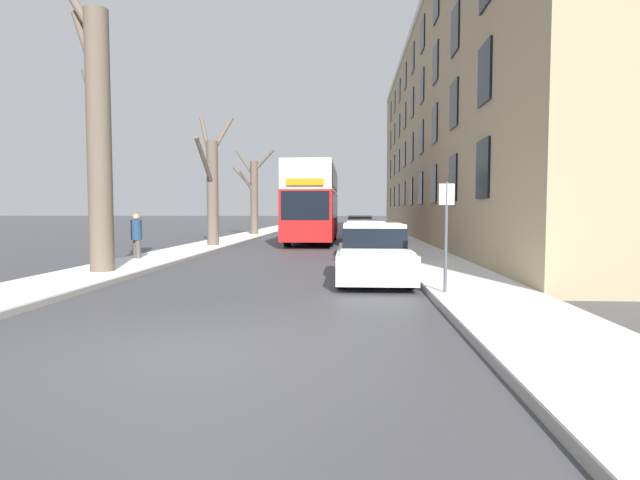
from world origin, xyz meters
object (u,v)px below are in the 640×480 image
Objects in this scene: bare_tree_left_2 at (253,193)px; street_sign_post at (446,233)px; parked_car_0 at (373,254)px; parked_car_2 at (362,234)px; bare_tree_left_1 at (212,187)px; double_decker_bus at (313,200)px; parked_car_1 at (365,241)px; parked_car_3 at (360,229)px; bare_tree_left_0 at (98,136)px; oncoming_van at (303,218)px; pedestrian_left_sidewalk at (137,236)px; parked_car_4 at (358,227)px.

street_sign_post is at bearing -70.44° from bare_tree_left_2.
parked_car_0 is 12.99m from parked_car_2.
double_decker_bus is (4.70, 4.54, -0.57)m from bare_tree_left_1.
street_sign_post reaches higher than parked_car_1.
parked_car_0 is 1.02× the size of parked_car_3.
bare_tree_left_0 is 1.23× the size of bare_tree_left_1.
bare_tree_left_1 is 1.52× the size of parked_car_1.
oncoming_van is (-5.17, 22.12, 0.51)m from parked_car_2.
parked_car_1 is at bearing 98.36° from street_sign_post.
oncoming_van is (2.52, 12.36, -2.01)m from bare_tree_left_2.
double_decker_bus is at bearing 102.73° from street_sign_post.
bare_tree_left_1 reaches higher than parked_car_0.
parked_car_0 is at bearing 11.28° from pedestrian_left_sidewalk.
parked_car_1 is 1.82× the size of street_sign_post.
bare_tree_left_2 is 18.76m from pedestrian_left_sidewalk.
parked_car_0 is 6.67m from parked_car_1.
parked_car_2 is (7.69, -9.76, -2.52)m from bare_tree_left_2.
bare_tree_left_0 is 25.16m from parked_car_4.
parked_car_4 is (7.48, 12.97, -2.41)m from bare_tree_left_1.
parked_car_0 is (7.75, -0.39, -3.30)m from bare_tree_left_0.
bare_tree_left_1 is 9.03m from parked_car_1.
bare_tree_left_0 is 10.78m from bare_tree_left_1.
parked_car_3 is at bearing -90.00° from parked_car_4.
parked_car_0 is 1.08× the size of parked_car_4.
bare_tree_left_2 reaches higher than parked_car_3.
bare_tree_left_1 reaches higher than parked_car_3.
pedestrian_left_sidewalk is 0.71× the size of street_sign_post.
parked_car_3 reaches higher than parked_car_0.
parked_car_4 is at bearing -64.89° from oncoming_van.
parked_car_4 is at bearing 92.97° from street_sign_post.
parked_car_3 is at bearing -72.73° from oncoming_van.
street_sign_post is (9.14, -3.21, -2.58)m from bare_tree_left_0.
bare_tree_left_2 is at bearing 124.71° from double_decker_bus.
bare_tree_left_0 is at bearing -108.03° from double_decker_bus.
double_decker_bus is 9.59m from parked_car_1.
parked_car_1 is 28.92m from oncoming_van.
bare_tree_left_0 is 0.80× the size of double_decker_bus.
parked_car_3 is 0.80× the size of oncoming_van.
bare_tree_left_1 is 6.56m from double_decker_bus.
double_decker_bus reaches higher than pedestrian_left_sidewalk.
parked_car_4 is (0.00, 17.43, -0.02)m from parked_car_1.
bare_tree_left_0 reaches higher than oncoming_van.
bare_tree_left_2 is 3.65× the size of pedestrian_left_sidewalk.
bare_tree_left_1 is 1.49× the size of parked_car_0.
bare_tree_left_0 is 15.17m from parked_car_2.
bare_tree_left_2 is at bearing 151.02° from parked_car_3.
street_sign_post is (1.39, -26.91, 0.77)m from parked_car_4.
bare_tree_left_0 is 1.86× the size of parked_car_1.
parked_car_0 reaches higher than parked_car_2.
double_decker_bus is 2.45× the size of parked_car_4.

